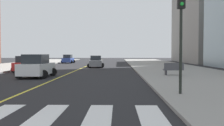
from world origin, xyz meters
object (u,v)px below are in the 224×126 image
(car_gray_nearest, at_px, (96,62))
(traffic_light_near_corner, at_px, (181,20))
(car_blue_second, at_px, (68,59))
(car_white_fourth, at_px, (37,67))
(car_red_third, at_px, (26,64))
(park_bench, at_px, (173,69))

(car_gray_nearest, bearing_deg, traffic_light_near_corner, 101.35)
(car_gray_nearest, distance_m, traffic_light_near_corner, 26.66)
(car_gray_nearest, height_order, car_blue_second, car_blue_second)
(car_white_fourth, bearing_deg, traffic_light_near_corner, -42.67)
(car_gray_nearest, xyz_separation_m, car_blue_second, (-7.29, 16.26, 0.02))
(car_red_third, bearing_deg, car_white_fourth, -64.49)
(traffic_light_near_corner, relative_size, park_bench, 2.81)
(car_white_fourth, bearing_deg, car_blue_second, 97.65)
(traffic_light_near_corner, bearing_deg, park_bench, -100.26)
(car_blue_second, xyz_separation_m, car_white_fourth, (3.35, -31.93, 0.10))
(car_gray_nearest, height_order, park_bench, car_gray_nearest)
(traffic_light_near_corner, xyz_separation_m, park_bench, (1.96, 10.82, -3.07))
(car_blue_second, bearing_deg, car_red_third, -87.98)
(car_red_third, bearing_deg, car_gray_nearest, 50.65)
(car_gray_nearest, relative_size, car_blue_second, 0.98)
(car_blue_second, relative_size, park_bench, 2.25)
(car_blue_second, height_order, traffic_light_near_corner, traffic_light_near_corner)
(car_white_fourth, relative_size, park_bench, 2.51)
(car_gray_nearest, relative_size, car_red_third, 0.98)
(park_bench, bearing_deg, car_red_third, 65.15)
(car_blue_second, bearing_deg, car_gray_nearest, -64.02)
(car_red_third, xyz_separation_m, car_white_fourth, (3.26, -6.51, 0.10))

